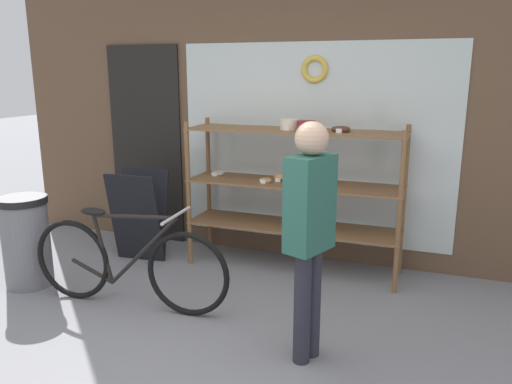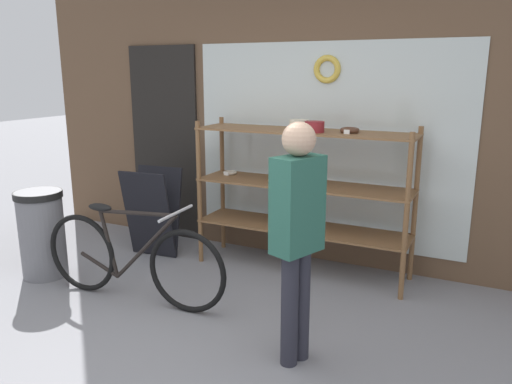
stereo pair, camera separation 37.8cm
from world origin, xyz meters
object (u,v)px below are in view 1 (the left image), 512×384
object	(u,v)px
display_case	(294,179)
sandwich_board	(139,216)
pedestrian	(309,227)
trash_bin	(26,238)
bicycle	(127,264)

from	to	relation	value
display_case	sandwich_board	distance (m)	1.57
sandwich_board	display_case	bearing A→B (deg)	5.43
sandwich_board	pedestrian	bearing A→B (deg)	-35.54
sandwich_board	trash_bin	distance (m)	1.04
bicycle	pedestrian	bearing A→B (deg)	-11.98
pedestrian	sandwich_board	bearing A→B (deg)	80.93
bicycle	pedestrian	size ratio (longest dim) A/B	1.09
sandwich_board	pedestrian	xyz separation A→B (m)	(2.00, -1.16, 0.45)
display_case	sandwich_board	size ratio (longest dim) A/B	2.23
display_case	pedestrian	xyz separation A→B (m)	(0.51, -1.44, 0.03)
bicycle	trash_bin	distance (m)	1.07
pedestrian	trash_bin	xyz separation A→B (m)	(-2.58, 0.30, -0.48)
bicycle	pedestrian	distance (m)	1.63
display_case	sandwich_board	bearing A→B (deg)	-169.10
sandwich_board	trash_bin	xyz separation A→B (m)	(-0.59, -0.86, -0.02)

